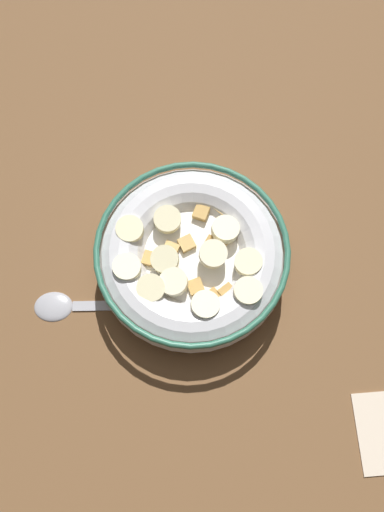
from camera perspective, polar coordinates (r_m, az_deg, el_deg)
ground_plane at (r=60.93cm, az=0.00°, el=-1.18°), size 115.20×115.20×2.00cm
cereal_bowl at (r=57.39cm, az=-0.01°, el=-0.13°), size 18.87×18.87×5.56cm
spoon at (r=59.67cm, az=-11.39°, el=-4.77°), size 14.93×5.30×0.80cm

